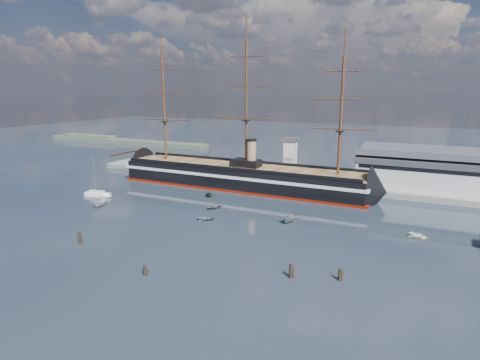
% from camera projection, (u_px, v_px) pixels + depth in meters
% --- Properties ---
extents(ground, '(600.00, 600.00, 0.00)m').
position_uv_depth(ground, '(244.00, 205.00, 120.71)').
color(ground, '#1D2635').
rests_on(ground, ground).
extents(quay, '(180.00, 18.00, 2.00)m').
position_uv_depth(quay, '(310.00, 184.00, 148.12)').
color(quay, slate).
rests_on(quay, ground).
extents(warehouse, '(63.00, 21.00, 11.60)m').
position_uv_depth(warehouse, '(459.00, 172.00, 129.58)').
color(warehouse, '#B7BABC').
rests_on(warehouse, ground).
extents(quay_tower, '(5.00, 5.00, 15.00)m').
position_uv_depth(quay_tower, '(290.00, 158.00, 146.27)').
color(quay_tower, silver).
rests_on(quay_tower, ground).
extents(shoreline, '(120.00, 10.00, 4.00)m').
position_uv_depth(shoreline, '(114.00, 140.00, 262.68)').
color(shoreline, '#3F4C38').
rests_on(shoreline, ground).
extents(warship, '(112.92, 16.68, 53.94)m').
position_uv_depth(warship, '(237.00, 176.00, 142.63)').
color(warship, black).
rests_on(warship, ground).
extents(sailboat, '(8.58, 4.44, 13.18)m').
position_uv_depth(sailboat, '(97.00, 194.00, 130.98)').
color(sailboat, white).
rests_on(sailboat, ground).
extents(motorboat_a, '(8.03, 4.62, 3.03)m').
position_uv_depth(motorboat_a, '(101.00, 207.00, 119.59)').
color(motorboat_a, silver).
rests_on(motorboat_a, ground).
extents(motorboat_b, '(2.14, 3.22, 1.40)m').
position_uv_depth(motorboat_b, '(206.00, 220.00, 107.23)').
color(motorboat_b, slate).
rests_on(motorboat_b, ground).
extents(motorboat_c, '(6.47, 3.83, 2.44)m').
position_uv_depth(motorboat_c, '(290.00, 222.00, 105.33)').
color(motorboat_c, slate).
rests_on(motorboat_c, ground).
extents(motorboat_d, '(5.99, 6.89, 2.37)m').
position_uv_depth(motorboat_d, '(208.00, 197.00, 130.31)').
color(motorboat_d, '#163829').
rests_on(motorboat_d, ground).
extents(motorboat_e, '(2.94, 3.56, 1.57)m').
position_uv_depth(motorboat_e, '(419.00, 238.00, 94.14)').
color(motorboat_e, white).
rests_on(motorboat_e, ground).
extents(motorboat_g, '(3.16, 2.41, 1.37)m').
position_uv_depth(motorboat_g, '(214.00, 208.00, 117.65)').
color(motorboat_g, slate).
rests_on(motorboat_g, ground).
extents(piling_near_left, '(0.64, 0.64, 3.44)m').
position_uv_depth(piling_near_left, '(80.00, 243.00, 91.13)').
color(piling_near_left, black).
rests_on(piling_near_left, ground).
extents(piling_near_mid, '(0.64, 0.64, 2.70)m').
position_uv_depth(piling_near_mid, '(145.00, 275.00, 75.52)').
color(piling_near_mid, black).
rests_on(piling_near_mid, ground).
extents(piling_near_right, '(0.64, 0.64, 3.51)m').
position_uv_depth(piling_near_right, '(291.00, 278.00, 74.50)').
color(piling_near_right, black).
rests_on(piling_near_right, ground).
extents(piling_far_right, '(0.64, 0.64, 3.11)m').
position_uv_depth(piling_far_right, '(339.00, 280.00, 73.48)').
color(piling_far_right, black).
rests_on(piling_far_right, ground).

